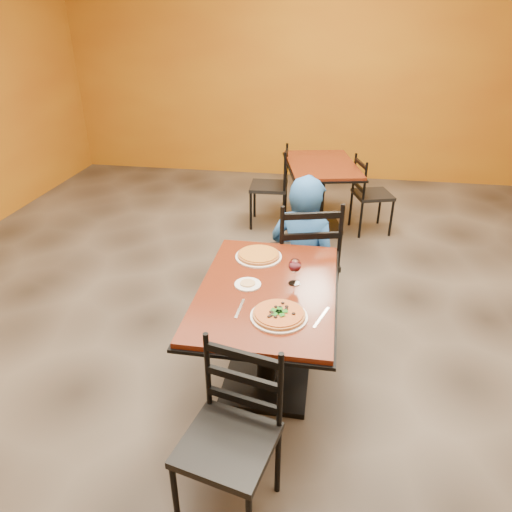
% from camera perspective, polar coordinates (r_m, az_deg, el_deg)
% --- Properties ---
extents(floor, '(7.00, 8.00, 0.01)m').
position_cam_1_polar(floor, '(3.62, 2.40, -9.89)').
color(floor, black).
rests_on(floor, ground).
extents(wall_back, '(7.00, 0.01, 3.00)m').
position_cam_1_polar(wall_back, '(6.89, 7.20, 21.66)').
color(wall_back, '#AC6D13').
rests_on(wall_back, ground).
extents(table_main, '(0.83, 1.23, 0.75)m').
position_cam_1_polar(table_main, '(2.89, 1.35, -7.14)').
color(table_main, '#5E200E').
rests_on(table_main, floor).
extents(table_second, '(0.95, 1.22, 0.75)m').
position_cam_1_polar(table_second, '(5.24, 7.88, 9.04)').
color(table_second, '#5E200E').
rests_on(table_second, floor).
extents(chair_main_near, '(0.49, 0.49, 0.90)m').
position_cam_1_polar(chair_main_near, '(2.31, -3.50, -22.03)').
color(chair_main_near, black).
rests_on(chair_main_near, floor).
extents(chair_main_far, '(0.57, 0.57, 1.03)m').
position_cam_1_polar(chair_main_far, '(3.64, 5.83, -0.18)').
color(chair_main_far, black).
rests_on(chair_main_far, floor).
extents(chair_second_left, '(0.43, 0.43, 0.90)m').
position_cam_1_polar(chair_second_left, '(5.32, 1.57, 8.42)').
color(chair_second_left, black).
rests_on(chair_second_left, floor).
extents(chair_second_right, '(0.48, 0.48, 0.84)m').
position_cam_1_polar(chair_second_right, '(5.30, 14.02, 7.21)').
color(chair_second_right, black).
rests_on(chair_second_right, floor).
extents(diner, '(0.67, 0.55, 1.14)m').
position_cam_1_polar(diner, '(3.73, 5.88, 1.48)').
color(diner, '#1A4B90').
rests_on(diner, floor).
extents(plate_main, '(0.31, 0.31, 0.01)m').
position_cam_1_polar(plate_main, '(2.53, 2.80, -7.36)').
color(plate_main, white).
rests_on(plate_main, table_main).
extents(pizza_main, '(0.28, 0.28, 0.02)m').
position_cam_1_polar(pizza_main, '(2.52, 2.81, -7.06)').
color(pizza_main, maroon).
rests_on(pizza_main, plate_main).
extents(plate_far, '(0.31, 0.31, 0.01)m').
position_cam_1_polar(plate_far, '(3.12, 0.31, -0.08)').
color(plate_far, white).
rests_on(plate_far, table_main).
extents(pizza_far, '(0.28, 0.28, 0.02)m').
position_cam_1_polar(pizza_far, '(3.11, 0.31, 0.18)').
color(pizza_far, orange).
rests_on(pizza_far, plate_far).
extents(side_plate, '(0.16, 0.16, 0.01)m').
position_cam_1_polar(side_plate, '(2.81, -1.01, -3.48)').
color(side_plate, white).
rests_on(side_plate, table_main).
extents(dip, '(0.09, 0.09, 0.01)m').
position_cam_1_polar(dip, '(2.80, -1.01, -3.32)').
color(dip, tan).
rests_on(dip, side_plate).
extents(wine_glass, '(0.08, 0.08, 0.18)m').
position_cam_1_polar(wine_glass, '(2.79, 4.73, -1.77)').
color(wine_glass, white).
rests_on(wine_glass, table_main).
extents(fork, '(0.02, 0.19, 0.00)m').
position_cam_1_polar(fork, '(2.60, -1.99, -6.40)').
color(fork, silver).
rests_on(fork, table_main).
extents(knife, '(0.08, 0.20, 0.00)m').
position_cam_1_polar(knife, '(2.55, 7.93, -7.43)').
color(knife, silver).
rests_on(knife, table_main).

